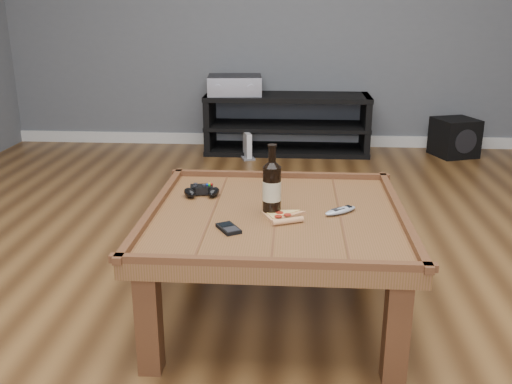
# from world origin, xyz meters

# --- Properties ---
(ground) EXTENTS (6.00, 6.00, 0.00)m
(ground) POSITION_xyz_m (0.00, 0.00, 0.00)
(ground) COLOR #422813
(ground) RESTS_ON ground
(baseboard) EXTENTS (5.00, 0.02, 0.10)m
(baseboard) POSITION_xyz_m (0.00, 2.99, 0.05)
(baseboard) COLOR silver
(baseboard) RESTS_ON ground
(coffee_table) EXTENTS (1.03, 1.03, 0.48)m
(coffee_table) POSITION_xyz_m (0.00, 0.00, 0.39)
(coffee_table) COLOR #553818
(coffee_table) RESTS_ON ground
(media_console) EXTENTS (1.40, 0.45, 0.50)m
(media_console) POSITION_xyz_m (0.00, 2.75, 0.25)
(media_console) COLOR black
(media_console) RESTS_ON ground
(beer_bottle) EXTENTS (0.07, 0.07, 0.28)m
(beer_bottle) POSITION_xyz_m (-0.02, -0.01, 0.56)
(beer_bottle) COLOR black
(beer_bottle) RESTS_ON coffee_table
(game_controller) EXTENTS (0.17, 0.13, 0.05)m
(game_controller) POSITION_xyz_m (-0.33, 0.19, 0.47)
(game_controller) COLOR black
(game_controller) RESTS_ON coffee_table
(pizza_slice) EXTENTS (0.21, 0.26, 0.02)m
(pizza_slice) POSITION_xyz_m (0.02, -0.05, 0.46)
(pizza_slice) COLOR tan
(pizza_slice) RESTS_ON coffee_table
(smartphone) EXTENTS (0.11, 0.12, 0.01)m
(smartphone) POSITION_xyz_m (-0.17, -0.19, 0.46)
(smartphone) COLOR black
(smartphone) RESTS_ON coffee_table
(remote_control) EXTENTS (0.15, 0.13, 0.02)m
(remote_control) POSITION_xyz_m (0.25, 0.01, 0.46)
(remote_control) COLOR gray
(remote_control) RESTS_ON coffee_table
(av_receiver) EXTENTS (0.48, 0.42, 0.16)m
(av_receiver) POSITION_xyz_m (-0.45, 2.74, 0.58)
(av_receiver) COLOR black
(av_receiver) RESTS_ON media_console
(subwoofer) EXTENTS (0.41, 0.41, 0.32)m
(subwoofer) POSITION_xyz_m (1.42, 2.72, 0.16)
(subwoofer) COLOR black
(subwoofer) RESTS_ON ground
(game_console) EXTENTS (0.14, 0.19, 0.22)m
(game_console) POSITION_xyz_m (-0.32, 2.51, 0.10)
(game_console) COLOR slate
(game_console) RESTS_ON ground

